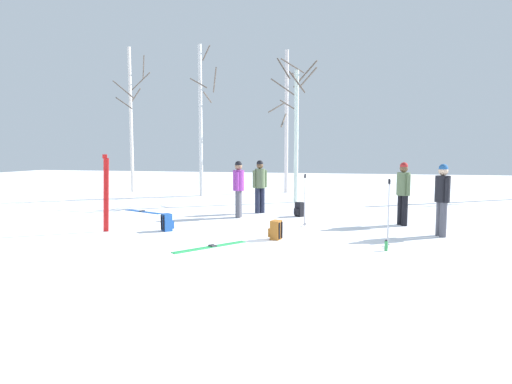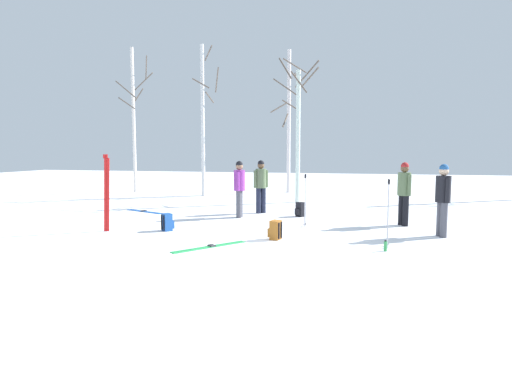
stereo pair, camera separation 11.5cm
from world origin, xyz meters
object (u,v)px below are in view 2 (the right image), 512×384
at_px(ski_pair_lying_0, 145,211).
at_px(water_bottle_0, 385,246).
at_px(person_0, 443,195).
at_px(birch_tree_3, 298,130).
at_px(birch_tree_1, 203,118).
at_px(ski_poles_1, 388,211).
at_px(ski_pair_planted_0, 107,193).
at_px(backpack_2, 300,210).
at_px(ski_pair_lying_1, 210,247).
at_px(person_2, 239,185).
at_px(person_1, 404,190).
at_px(person_3, 261,183).
at_px(backpack_0, 275,230).
at_px(ski_poles_0, 305,199).
at_px(backpack_1, 167,222).
at_px(birch_tree_0, 134,117).
at_px(birch_tree_2, 289,119).

distance_m(ski_pair_lying_0, water_bottle_0, 8.45).
xyz_separation_m(person_0, birch_tree_3, (-4.28, 5.94, 1.84)).
bearing_deg(birch_tree_1, ski_poles_1, -49.87).
distance_m(ski_pair_planted_0, birch_tree_1, 8.90).
relative_size(backpack_2, birch_tree_3, 0.08).
distance_m(ski_pair_lying_1, water_bottle_0, 3.60).
relative_size(person_0, birch_tree_1, 0.26).
relative_size(ski_pair_planted_0, backpack_2, 4.40).
bearing_deg(person_2, backpack_2, 19.20).
height_order(person_1, ski_poles_1, person_1).
height_order(person_0, person_3, same).
xyz_separation_m(person_0, person_3, (-5.01, 2.74, 0.00)).
distance_m(backpack_0, backpack_2, 3.56).
bearing_deg(ski_pair_lying_0, backpack_2, 2.34).
distance_m(ski_pair_lying_0, ski_poles_0, 5.80).
xyz_separation_m(backpack_1, birch_tree_3, (2.33, 6.77, 2.60)).
height_order(backpack_1, birch_tree_3, birch_tree_3).
xyz_separation_m(ski_pair_lying_0, birch_tree_3, (4.55, 3.84, 2.81)).
xyz_separation_m(ski_poles_0, backpack_0, (-0.45, -1.79, -0.54)).
bearing_deg(ski_pair_lying_0, backpack_1, -52.92).
height_order(ski_pair_lying_0, birch_tree_3, birch_tree_3).
bearing_deg(ski_pair_lying_1, person_3, 90.85).
bearing_deg(birch_tree_3, ski_pair_planted_0, -117.59).
height_order(person_3, birch_tree_0, birch_tree_0).
relative_size(person_0, birch_tree_2, 0.25).
bearing_deg(water_bottle_0, ski_pair_lying_0, 152.18).
relative_size(backpack_2, water_bottle_0, 1.95).
xyz_separation_m(backpack_0, backpack_1, (-2.87, 0.41, 0.00)).
bearing_deg(backpack_1, birch_tree_0, 123.41).
bearing_deg(water_bottle_0, ski_poles_1, 81.86).
bearing_deg(birch_tree_1, ski_pair_lying_1, -68.73).
bearing_deg(water_bottle_0, ski_pair_lying_1, -172.05).
bearing_deg(ski_pair_lying_1, birch_tree_1, 111.27).
bearing_deg(person_1, birch_tree_3, 127.81).
bearing_deg(water_bottle_0, backpack_2, 118.91).
bearing_deg(backpack_0, backpack_2, 88.55).
bearing_deg(backpack_2, person_2, -160.80).
bearing_deg(person_0, ski_pair_lying_1, -154.65).
height_order(ski_poles_1, birch_tree_3, birch_tree_3).
bearing_deg(birch_tree_1, person_2, -59.85).
distance_m(backpack_0, water_bottle_0, 2.46).
bearing_deg(backpack_1, person_3, 65.80).
relative_size(ski_poles_1, birch_tree_3, 0.26).
bearing_deg(person_3, birch_tree_3, 77.18).
height_order(ski_pair_planted_0, birch_tree_3, birch_tree_3).
height_order(water_bottle_0, birch_tree_0, birch_tree_0).
bearing_deg(birch_tree_2, person_0, -61.54).
distance_m(water_bottle_0, birch_tree_3, 8.74).
relative_size(ski_pair_lying_1, birch_tree_3, 0.27).
relative_size(person_2, ski_poles_0, 1.22).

